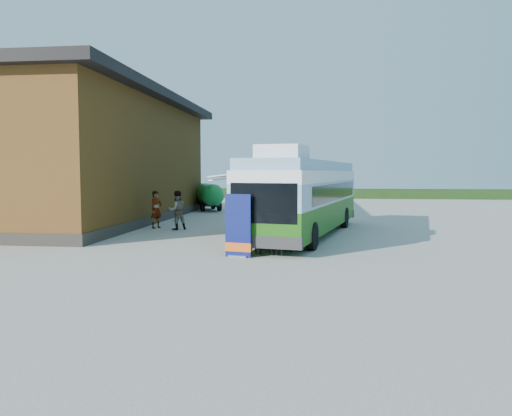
# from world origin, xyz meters

# --- Properties ---
(ground) EXTENTS (100.00, 100.00, 0.00)m
(ground) POSITION_xyz_m (0.00, 0.00, 0.00)
(ground) COLOR #BCB7AD
(ground) RESTS_ON ground
(barn) EXTENTS (9.60, 21.20, 7.50)m
(barn) POSITION_xyz_m (-10.50, 10.00, 3.59)
(barn) COLOR brown
(barn) RESTS_ON ground
(hedge) EXTENTS (40.00, 3.00, 1.00)m
(hedge) POSITION_xyz_m (8.00, 38.00, 0.50)
(hedge) COLOR #264419
(hedge) RESTS_ON ground
(bus) EXTENTS (5.21, 13.00, 3.91)m
(bus) POSITION_xyz_m (2.01, 4.59, 1.87)
(bus) COLOR #2E7012
(bus) RESTS_ON ground
(awning) EXTENTS (3.52, 4.80, 0.53)m
(awning) POSITION_xyz_m (-0.25, 4.55, 2.85)
(awning) COLOR white
(awning) RESTS_ON ground
(banner) EXTENTS (0.93, 0.31, 2.16)m
(banner) POSITION_xyz_m (-0.12, -1.56, 0.88)
(banner) COLOR #0B165A
(banner) RESTS_ON ground
(picnic_table) EXTENTS (1.46, 1.37, 0.69)m
(picnic_table) POSITION_xyz_m (0.93, -0.54, 0.51)
(picnic_table) COLOR #AA8B50
(picnic_table) RESTS_ON ground
(person_a) EXTENTS (0.76, 0.84, 1.94)m
(person_a) POSITION_xyz_m (-5.70, 6.63, 0.97)
(person_a) COLOR #999999
(person_a) RESTS_ON ground
(person_b) EXTENTS (1.21, 1.16, 1.96)m
(person_b) POSITION_xyz_m (-4.46, 6.13, 0.98)
(person_b) COLOR #999999
(person_b) RESTS_ON ground
(slurry_tanker) EXTENTS (3.13, 5.10, 2.03)m
(slurry_tanker) POSITION_xyz_m (-5.70, 18.83, 1.17)
(slurry_tanker) COLOR #198D39
(slurry_tanker) RESTS_ON ground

